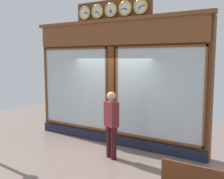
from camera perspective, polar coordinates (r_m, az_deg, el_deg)
The scene contains 2 objects.
shop_facade at distance 7.59m, azimuth 0.50°, elevation 1.85°, with size 5.56×0.42×4.12m.
pedestrian at distance 6.52m, azimuth -0.14°, elevation -7.11°, with size 0.42×0.34×1.69m.
Camera 1 is at (-3.95, 6.32, 2.50)m, focal length 41.81 mm.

